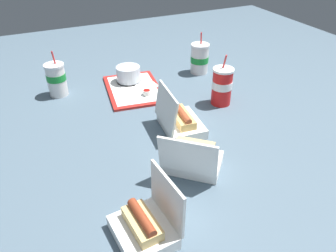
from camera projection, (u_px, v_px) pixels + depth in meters
name	position (u px, v px, depth m)	size (l,w,h in m)	color
ground_plane	(173.00, 128.00, 1.36)	(3.20, 3.20, 0.00)	#4C6070
food_tray	(134.00, 89.00, 1.65)	(0.40, 0.31, 0.01)	red
cake_container	(128.00, 75.00, 1.69)	(0.13, 0.13, 0.08)	black
ketchup_cup	(147.00, 92.00, 1.58)	(0.04, 0.04, 0.02)	white
napkin_stack	(146.00, 85.00, 1.67)	(0.10, 0.10, 0.00)	white
plastic_fork	(123.00, 93.00, 1.60)	(0.11, 0.01, 0.01)	white
clamshell_hotdog_corner	(146.00, 225.00, 0.89)	(0.19, 0.17, 0.18)	white
clamshell_sandwich_right	(193.00, 158.00, 1.13)	(0.26, 0.26, 0.18)	white
clamshell_hotdog_left	(179.00, 121.00, 1.34)	(0.22, 0.18, 0.19)	white
soda_cup_right	(222.00, 86.00, 1.49)	(0.10, 0.10, 0.24)	red
soda_cup_center	(56.00, 79.00, 1.57)	(0.09, 0.09, 0.22)	white
soda_cup_corner	(200.00, 59.00, 1.79)	(0.10, 0.10, 0.22)	white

